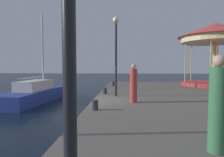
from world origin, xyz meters
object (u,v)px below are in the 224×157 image
object	(u,v)px
bollard_south	(95,105)
person_far_corner	(134,84)
bollard_center	(113,84)
carousel	(215,39)
bollard_north	(105,91)
person_by_the_water	(218,107)
sailboat_blue	(36,93)
lamp_post_mid_promenade	(116,43)
person_near_carousel	(224,81)

from	to	relation	value
bollard_south	person_far_corner	bearing A→B (deg)	48.08
bollard_center	person_far_corner	bearing A→B (deg)	-80.00
carousel	bollard_north	size ratio (longest dim) A/B	15.87
carousel	person_by_the_water	xyz separation A→B (m)	(-6.15, -14.04, -3.20)
bollard_south	bollard_center	world-z (taller)	same
sailboat_blue	bollard_north	bearing A→B (deg)	-17.80
lamp_post_mid_promenade	bollard_south	bearing A→B (deg)	-100.35
sailboat_blue	person_by_the_water	size ratio (longest dim) A/B	3.71
person_near_carousel	person_far_corner	xyz separation A→B (m)	(-5.44, -2.63, 0.04)
lamp_post_mid_promenade	person_near_carousel	world-z (taller)	lamp_post_mid_promenade
person_near_carousel	sailboat_blue	bearing A→B (deg)	171.99
person_far_corner	sailboat_blue	bearing A→B (deg)	147.20
person_by_the_water	person_far_corner	distance (m)	5.57
person_by_the_water	bollard_south	bearing A→B (deg)	129.18
sailboat_blue	lamp_post_mid_promenade	world-z (taller)	sailboat_blue
person_by_the_water	bollard_center	bearing A→B (deg)	101.79
lamp_post_mid_promenade	person_far_corner	bearing A→B (deg)	-64.52
bollard_north	person_far_corner	size ratio (longest dim) A/B	0.22
sailboat_blue	carousel	xyz separation A→B (m)	(14.26, 4.31, 4.32)
bollard_south	sailboat_blue	bearing A→B (deg)	130.17
carousel	person_by_the_water	bearing A→B (deg)	-113.67
carousel	bollard_center	distance (m)	9.76
person_far_corner	carousel	bearing A→B (deg)	48.94
bollard_center	person_near_carousel	xyz separation A→B (m)	(6.81, -5.17, 0.62)
sailboat_blue	lamp_post_mid_promenade	xyz separation A→B (m)	(5.82, -2.43, 3.27)
bollard_north	lamp_post_mid_promenade	bearing A→B (deg)	-48.00
sailboat_blue	bollard_south	distance (m)	7.99
bollard_north	bollard_center	size ratio (longest dim) A/B	1.00
bollard_center	lamp_post_mid_promenade	bearing A→B (deg)	-85.50
carousel	person_near_carousel	xyz separation A→B (m)	(-2.09, -6.02, -3.29)
sailboat_blue	bollard_south	bearing A→B (deg)	-49.83
sailboat_blue	person_by_the_water	xyz separation A→B (m)	(8.11, -9.73, 1.12)
person_by_the_water	person_far_corner	xyz separation A→B (m)	(-1.38, 5.39, -0.05)
lamp_post_mid_promenade	bollard_center	distance (m)	6.56
lamp_post_mid_promenade	person_near_carousel	xyz separation A→B (m)	(6.35, 0.71, -2.24)
lamp_post_mid_promenade	bollard_south	distance (m)	4.70
bollard_south	lamp_post_mid_promenade	bearing A→B (deg)	79.65
carousel	bollard_center	size ratio (longest dim) A/B	15.87
carousel	bollard_north	bearing A→B (deg)	-146.95
person_by_the_water	person_far_corner	bearing A→B (deg)	104.33
bollard_center	person_far_corner	world-z (taller)	person_far_corner
sailboat_blue	person_near_carousel	world-z (taller)	sailboat_blue
carousel	lamp_post_mid_promenade	size ratio (longest dim) A/B	1.41
person_near_carousel	person_far_corner	size ratio (longest dim) A/B	0.96
sailboat_blue	person_far_corner	size ratio (longest dim) A/B	3.93
lamp_post_mid_promenade	person_far_corner	world-z (taller)	lamp_post_mid_promenade
sailboat_blue	person_near_carousel	bearing A→B (deg)	-8.01
carousel	person_far_corner	xyz separation A→B (m)	(-7.53, -8.65, -3.26)
bollard_center	person_near_carousel	world-z (taller)	person_near_carousel
sailboat_blue	bollard_south	world-z (taller)	sailboat_blue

